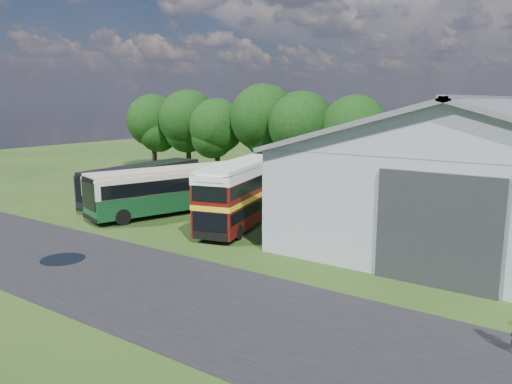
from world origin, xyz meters
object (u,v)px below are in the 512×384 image
Objects in this scene: bus_green_single at (171,189)px; bus_maroon_double at (242,194)px; storage_shed at (493,163)px; bus_dark_single at (143,183)px.

bus_maroon_double reaches higher than bus_green_single.
storage_shed is 15.64m from bus_maroon_double.
storage_shed is 2.50× the size of bus_maroon_double.
storage_shed reaches higher than bus_green_single.
bus_maroon_double is (-13.21, -8.11, -2.10)m from storage_shed.
bus_green_single is at bearing -19.60° from bus_dark_single.
storage_shed is 2.06× the size of bus_green_single.
bus_dark_single is (-4.16, 1.22, -0.12)m from bus_green_single.
bus_maroon_double is at bearing 18.34° from bus_green_single.
bus_dark_single is at bearing -163.59° from storage_shed.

